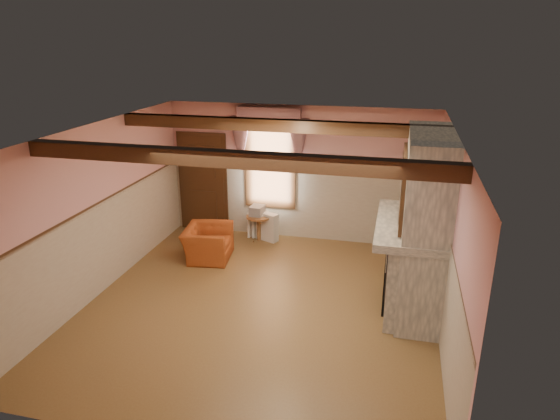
% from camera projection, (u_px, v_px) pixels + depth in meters
% --- Properties ---
extents(floor, '(5.50, 6.00, 0.01)m').
position_uv_depth(floor, '(260.00, 306.00, 8.00)').
color(floor, brown).
rests_on(floor, ground).
extents(ceiling, '(5.50, 6.00, 0.01)m').
position_uv_depth(ceiling, '(258.00, 133.00, 7.07)').
color(ceiling, silver).
rests_on(ceiling, wall_back).
extents(wall_back, '(5.50, 0.02, 2.80)m').
position_uv_depth(wall_back, '(299.00, 174.00, 10.28)').
color(wall_back, pink).
rests_on(wall_back, floor).
extents(wall_front, '(5.50, 0.02, 2.80)m').
position_uv_depth(wall_front, '(174.00, 334.00, 4.79)').
color(wall_front, pink).
rests_on(wall_front, floor).
extents(wall_left, '(0.02, 6.00, 2.80)m').
position_uv_depth(wall_left, '(97.00, 210.00, 8.15)').
color(wall_left, pink).
rests_on(wall_left, floor).
extents(wall_right, '(0.02, 6.00, 2.80)m').
position_uv_depth(wall_right, '(449.00, 241.00, 6.93)').
color(wall_right, pink).
rests_on(wall_right, floor).
extents(wainscot, '(5.50, 6.00, 1.50)m').
position_uv_depth(wainscot, '(260.00, 264.00, 7.75)').
color(wainscot, '#BFB39A').
rests_on(wainscot, floor).
extents(chair_rail, '(5.50, 6.00, 0.08)m').
position_uv_depth(chair_rail, '(259.00, 218.00, 7.50)').
color(chair_rail, black).
rests_on(chair_rail, wainscot).
extents(firebox, '(0.20, 0.95, 0.90)m').
position_uv_depth(firebox, '(391.00, 277.00, 7.96)').
color(firebox, black).
rests_on(firebox, floor).
extents(armchair, '(0.96, 1.07, 0.63)m').
position_uv_depth(armchair, '(208.00, 243.00, 9.62)').
color(armchair, '#994219').
rests_on(armchair, floor).
extents(side_table, '(0.59, 0.59, 0.55)m').
position_uv_depth(side_table, '(259.00, 228.00, 10.46)').
color(side_table, brown).
rests_on(side_table, floor).
extents(book_stack, '(0.28, 0.34, 0.20)m').
position_uv_depth(book_stack, '(257.00, 210.00, 10.38)').
color(book_stack, '#B7AD8C').
rests_on(book_stack, side_table).
extents(radiator, '(0.71, 0.45, 0.60)m').
position_uv_depth(radiator, '(263.00, 225.00, 10.53)').
color(radiator, silver).
rests_on(radiator, floor).
extents(bowl, '(0.38, 0.38, 0.09)m').
position_uv_depth(bowl, '(412.00, 217.00, 7.67)').
color(bowl, brown).
rests_on(bowl, mantel).
extents(mantel_clock, '(0.14, 0.24, 0.20)m').
position_uv_depth(mantel_clock, '(412.00, 200.00, 8.26)').
color(mantel_clock, black).
rests_on(mantel_clock, mantel).
extents(oil_lamp, '(0.11, 0.11, 0.28)m').
position_uv_depth(oil_lamp, '(412.00, 207.00, 7.81)').
color(oil_lamp, gold).
rests_on(oil_lamp, mantel).
extents(candle_red, '(0.06, 0.06, 0.16)m').
position_uv_depth(candle_red, '(412.00, 225.00, 7.23)').
color(candle_red, '#B11530').
rests_on(candle_red, mantel).
extents(jar_yellow, '(0.06, 0.06, 0.12)m').
position_uv_depth(jar_yellow, '(412.00, 228.00, 7.19)').
color(jar_yellow, gold).
rests_on(jar_yellow, mantel).
extents(fireplace, '(0.85, 2.00, 2.80)m').
position_uv_depth(fireplace, '(424.00, 224.00, 7.55)').
color(fireplace, gray).
rests_on(fireplace, floor).
extents(mantel, '(1.05, 2.05, 0.12)m').
position_uv_depth(mantel, '(411.00, 226.00, 7.60)').
color(mantel, gray).
rests_on(mantel, fireplace).
extents(overmantel_mirror, '(0.06, 1.44, 1.04)m').
position_uv_depth(overmantel_mirror, '(402.00, 187.00, 7.44)').
color(overmantel_mirror, silver).
rests_on(overmantel_mirror, fireplace).
extents(door, '(1.10, 0.10, 2.10)m').
position_uv_depth(door, '(203.00, 184.00, 10.81)').
color(door, black).
rests_on(door, floor).
extents(window, '(1.06, 0.08, 2.02)m').
position_uv_depth(window, '(270.00, 160.00, 10.31)').
color(window, white).
rests_on(window, wall_back).
extents(window_drapes, '(1.30, 0.14, 1.40)m').
position_uv_depth(window_drapes, '(269.00, 132.00, 10.02)').
color(window_drapes, gray).
rests_on(window_drapes, wall_back).
extents(ceiling_beam_front, '(5.50, 0.18, 0.20)m').
position_uv_depth(ceiling_beam_front, '(230.00, 159.00, 6.00)').
color(ceiling_beam_front, black).
rests_on(ceiling_beam_front, ceiling).
extents(ceiling_beam_back, '(5.50, 0.18, 0.20)m').
position_uv_depth(ceiling_beam_back, '(278.00, 125.00, 8.20)').
color(ceiling_beam_back, black).
rests_on(ceiling_beam_back, ceiling).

